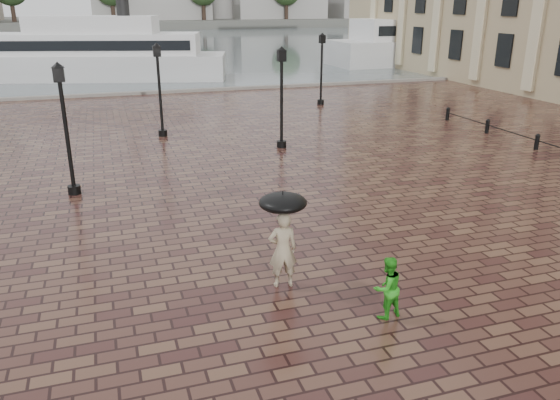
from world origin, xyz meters
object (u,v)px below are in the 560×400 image
at_px(adult_pedestrian, 283,250).
at_px(ferry_near, 96,54).
at_px(street_lamps, 169,90).
at_px(ferry_far, 448,38).
at_px(child_pedestrian, 387,288).

height_order(adult_pedestrian, ferry_near, ferry_near).
relative_size(street_lamps, ferry_far, 0.80).
xyz_separation_m(adult_pedestrian, ferry_near, (-3.74, 40.14, 1.24)).
distance_m(street_lamps, adult_pedestrian, 16.23).
bearing_deg(adult_pedestrian, ferry_far, -120.91).
bearing_deg(ferry_near, adult_pedestrian, -69.72).
height_order(street_lamps, adult_pedestrian, street_lamps).
xyz_separation_m(street_lamps, ferry_near, (-3.23, 23.98, -0.15)).
height_order(street_lamps, ferry_far, ferry_far).
relative_size(child_pedestrian, ferry_near, 0.06).
relative_size(street_lamps, adult_pedestrian, 11.51).
distance_m(street_lamps, child_pedestrian, 18.35).
distance_m(adult_pedestrian, child_pedestrian, 2.60).
relative_size(child_pedestrian, ferry_far, 0.05).
bearing_deg(child_pedestrian, ferry_near, -93.09).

